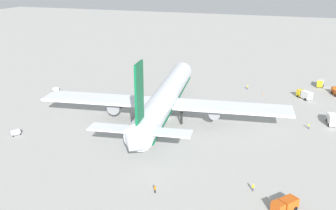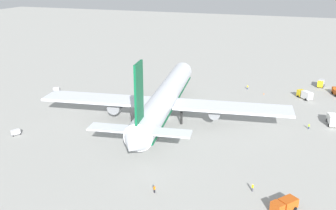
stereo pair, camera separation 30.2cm
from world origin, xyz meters
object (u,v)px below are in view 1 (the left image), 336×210
(airliner, at_px, (165,98))
(service_truck_4, at_px, (285,205))
(ground_worker_0, at_px, (253,187))
(ground_worker_4, at_px, (309,126))
(service_truck_0, at_px, (332,119))
(service_truck_1, at_px, (321,83))
(ground_worker_5, at_px, (155,189))
(traffic_cone_2, at_px, (264,94))
(service_truck_3, at_px, (305,94))
(ground_worker_3, at_px, (247,87))
(baggage_cart_0, at_px, (16,132))
(baggage_cart_1, at_px, (56,89))

(airliner, height_order, service_truck_4, airliner)
(service_truck_4, bearing_deg, airliner, 45.88)
(ground_worker_0, xyz_separation_m, ground_worker_4, (39.43, -10.71, -0.07))
(service_truck_0, height_order, service_truck_4, service_truck_0)
(service_truck_1, bearing_deg, ground_worker_5, 160.17)
(airliner, bearing_deg, traffic_cone_2, -34.81)
(airliner, xyz_separation_m, service_truck_4, (-36.73, -37.88, -5.79))
(service_truck_4, bearing_deg, ground_worker_0, 53.22)
(service_truck_3, bearing_deg, ground_worker_4, -176.56)
(ground_worker_0, bearing_deg, ground_worker_3, 9.39)
(baggage_cart_0, bearing_deg, service_truck_1, -45.89)
(airliner, distance_m, service_truck_4, 53.08)
(service_truck_3, distance_m, ground_worker_4, 28.84)
(airliner, relative_size, service_truck_4, 13.08)
(service_truck_1, distance_m, baggage_cart_0, 113.45)
(ground_worker_3, bearing_deg, ground_worker_4, -145.94)
(ground_worker_0, xyz_separation_m, ground_worker_5, (-7.37, 19.14, -0.05))
(service_truck_1, distance_m, service_truck_4, 91.68)
(airliner, distance_m, ground_worker_0, 44.91)
(service_truck_0, bearing_deg, airliner, 105.73)
(service_truck_4, relative_size, ground_worker_3, 3.35)
(baggage_cart_0, bearing_deg, ground_worker_0, -96.29)
(airliner, bearing_deg, service_truck_4, -134.12)
(service_truck_0, height_order, service_truck_1, service_truck_0)
(service_truck_0, distance_m, baggage_cart_0, 92.25)
(service_truck_3, xyz_separation_m, ground_worker_4, (-28.78, -1.73, -0.83))
(service_truck_4, bearing_deg, traffic_cone_2, 9.31)
(service_truck_1, relative_size, baggage_cart_1, 1.48)
(service_truck_0, height_order, ground_worker_3, service_truck_0)
(airliner, relative_size, ground_worker_3, 43.83)
(ground_worker_5, distance_m, traffic_cone_2, 77.40)
(airliner, height_order, ground_worker_0, airliner)
(ground_worker_0, distance_m, ground_worker_3, 74.19)
(traffic_cone_2, bearing_deg, ground_worker_4, -151.25)
(baggage_cart_0, height_order, traffic_cone_2, baggage_cart_0)
(traffic_cone_2, bearing_deg, service_truck_1, -48.82)
(service_truck_1, relative_size, baggage_cart_0, 1.47)
(airliner, height_order, traffic_cone_2, airliner)
(service_truck_3, height_order, traffic_cone_2, service_truck_3)
(service_truck_1, xyz_separation_m, ground_worker_0, (-86.33, 14.64, -0.67))
(ground_worker_0, height_order, traffic_cone_2, ground_worker_0)
(service_truck_1, distance_m, ground_worker_0, 87.56)
(airliner, xyz_separation_m, ground_worker_5, (-39.09, -12.03, -6.31))
(service_truck_0, bearing_deg, ground_worker_5, 145.39)
(service_truck_4, relative_size, ground_worker_5, 3.47)
(service_truck_0, bearing_deg, ground_worker_3, 46.50)
(baggage_cart_0, bearing_deg, service_truck_0, -65.68)
(baggage_cart_0, bearing_deg, baggage_cart_1, 19.45)
(service_truck_4, distance_m, traffic_cone_2, 74.80)
(baggage_cart_1, bearing_deg, baggage_cart_0, -160.55)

